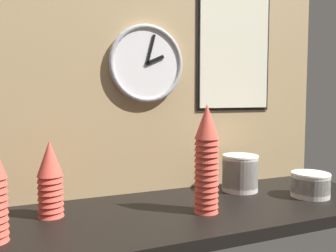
{
  "coord_description": "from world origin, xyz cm",
  "views": [
    {
      "loc": [
        -52.96,
        -111.64,
        38.86
      ],
      "look_at": [
        -3.88,
        4.0,
        28.88
      ],
      "focal_mm": 38.0,
      "sensor_mm": 36.0,
      "label": 1
    }
  ],
  "objects_px": {
    "cup_stack_center_right": "(207,159)",
    "cup_stack_left": "(50,179)",
    "menu_board": "(235,47)",
    "bowl_stack_far_right": "(310,184)",
    "wall_clock": "(147,63)",
    "bowl_stack_right": "(240,172)"
  },
  "relations": [
    {
      "from": "cup_stack_center_right",
      "to": "cup_stack_left",
      "type": "relative_size",
      "value": 1.46
    },
    {
      "from": "cup_stack_left",
      "to": "menu_board",
      "type": "distance_m",
      "value": 0.96
    },
    {
      "from": "cup_stack_center_right",
      "to": "cup_stack_left",
      "type": "bearing_deg",
      "value": 161.98
    },
    {
      "from": "cup_stack_center_right",
      "to": "wall_clock",
      "type": "bearing_deg",
      "value": 107.95
    },
    {
      "from": "cup_stack_left",
      "to": "wall_clock",
      "type": "bearing_deg",
      "value": 21.49
    },
    {
      "from": "cup_stack_center_right",
      "to": "wall_clock",
      "type": "relative_size",
      "value": 1.18
    },
    {
      "from": "bowl_stack_far_right",
      "to": "menu_board",
      "type": "xyz_separation_m",
      "value": [
        -0.15,
        0.31,
        0.56
      ]
    },
    {
      "from": "bowl_stack_right",
      "to": "cup_stack_center_right",
      "type": "bearing_deg",
      "value": -144.39
    },
    {
      "from": "menu_board",
      "to": "bowl_stack_far_right",
      "type": "bearing_deg",
      "value": -63.76
    },
    {
      "from": "cup_stack_left",
      "to": "bowl_stack_far_right",
      "type": "relative_size",
      "value": 1.68
    },
    {
      "from": "cup_stack_center_right",
      "to": "menu_board",
      "type": "height_order",
      "value": "menu_board"
    },
    {
      "from": "bowl_stack_far_right",
      "to": "menu_board",
      "type": "relative_size",
      "value": 0.27
    },
    {
      "from": "bowl_stack_far_right",
      "to": "wall_clock",
      "type": "bearing_deg",
      "value": 152.02
    },
    {
      "from": "bowl_stack_right",
      "to": "wall_clock",
      "type": "distance_m",
      "value": 0.59
    },
    {
      "from": "wall_clock",
      "to": "menu_board",
      "type": "height_order",
      "value": "menu_board"
    },
    {
      "from": "menu_board",
      "to": "cup_stack_left",
      "type": "bearing_deg",
      "value": -168.65
    },
    {
      "from": "cup_stack_center_right",
      "to": "bowl_stack_right",
      "type": "bearing_deg",
      "value": 35.61
    },
    {
      "from": "wall_clock",
      "to": "menu_board",
      "type": "bearing_deg",
      "value": 1.22
    },
    {
      "from": "bowl_stack_right",
      "to": "wall_clock",
      "type": "relative_size",
      "value": 0.49
    },
    {
      "from": "cup_stack_left",
      "to": "bowl_stack_right",
      "type": "relative_size",
      "value": 1.65
    },
    {
      "from": "cup_stack_center_right",
      "to": "bowl_stack_far_right",
      "type": "height_order",
      "value": "cup_stack_center_right"
    },
    {
      "from": "cup_stack_center_right",
      "to": "bowl_stack_right",
      "type": "relative_size",
      "value": 2.41
    }
  ]
}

